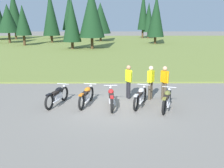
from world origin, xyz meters
name	(u,v)px	position (x,y,z in m)	size (l,w,h in m)	color
ground_plane	(112,106)	(0.00, 0.00, 0.00)	(140.00, 140.00, 0.00)	slate
grass_moorland	(111,46)	(0.00, 26.33, 0.05)	(80.00, 44.00, 0.10)	olive
forest_treeline	(57,15)	(-9.06, 34.69, 4.52)	(31.19, 26.30, 9.20)	#47331E
motorcycle_black	(57,96)	(-2.52, 0.25, 0.44)	(0.86, 2.03, 0.88)	black
motorcycle_orange	(86,96)	(-1.18, 0.24, 0.44)	(0.72, 2.07, 0.88)	black
motorcycle_red	(111,98)	(-0.04, -0.10, 0.44)	(0.62, 2.10, 0.88)	black
motorcycle_silver	(140,97)	(1.29, 0.07, 0.44)	(0.94, 2.00, 0.88)	black
motorcycle_olive	(167,100)	(2.40, -0.38, 0.44)	(0.92, 2.00, 0.88)	black
rider_near_row_end	(164,81)	(2.55, 1.01, 0.95)	(0.36, 0.50, 1.67)	#4C4233
rider_checking_bike	(128,80)	(0.82, 1.25, 0.95)	(0.32, 0.53, 1.67)	black
rider_in_hivis_vest	(151,81)	(1.89, 1.09, 0.95)	(0.38, 0.47, 1.67)	#4C4233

